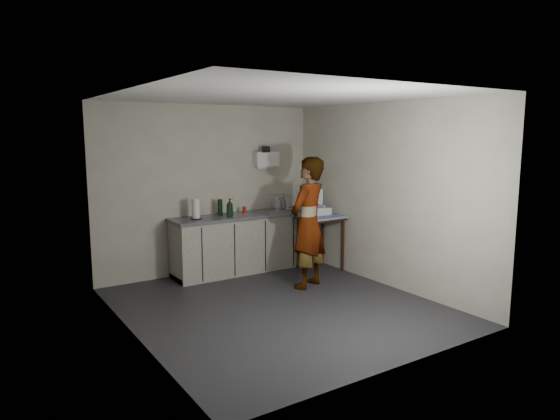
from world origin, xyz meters
TOP-DOWN VIEW (x-y plane):
  - ground at (0.00, 0.00)m, footprint 4.00×4.00m
  - wall_back at (0.00, 1.99)m, footprint 3.60×0.02m
  - wall_right at (1.79, 0.00)m, footprint 0.02×4.00m
  - wall_left at (-1.79, 0.00)m, footprint 0.02×4.00m
  - ceiling at (0.00, 0.00)m, footprint 3.60×4.00m
  - kitchen_counter at (0.40, 1.70)m, footprint 2.24×0.62m
  - wall_shelf at (1.00, 1.92)m, footprint 0.42×0.18m
  - side_table at (1.50, 1.09)m, footprint 0.70×0.70m
  - standing_man at (0.80, 0.47)m, footprint 0.80×0.68m
  - soap_bottle at (0.15, 1.59)m, footprint 0.15×0.15m
  - soda_can at (0.50, 1.77)m, footprint 0.06×0.06m
  - dark_bottle at (0.09, 1.79)m, footprint 0.07×0.07m
  - paper_towel at (-0.36, 1.68)m, footprint 0.17×0.17m
  - dish_rack at (1.18, 1.75)m, footprint 0.36×0.27m
  - bakery_box at (1.52, 1.15)m, footprint 0.30×0.31m

SIDE VIEW (x-z plane):
  - ground at x=0.00m, z-range 0.00..0.00m
  - kitchen_counter at x=0.40m, z-range -0.03..0.88m
  - side_table at x=1.50m, z-range 0.33..1.22m
  - standing_man at x=0.80m, z-range 0.00..1.85m
  - soda_can at x=0.50m, z-range 0.91..1.02m
  - dish_rack at x=1.18m, z-range 0.84..1.09m
  - bakery_box at x=1.52m, z-range 0.78..1.17m
  - dark_bottle at x=0.09m, z-range 0.91..1.16m
  - soap_bottle at x=0.15m, z-range 0.91..1.19m
  - paper_towel at x=-0.36m, z-range 0.90..1.20m
  - wall_back at x=0.00m, z-range 0.00..2.60m
  - wall_right at x=1.79m, z-range 0.00..2.60m
  - wall_left at x=-1.79m, z-range 0.00..2.60m
  - wall_shelf at x=1.00m, z-range 1.56..1.93m
  - ceiling at x=0.00m, z-range 2.59..2.60m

